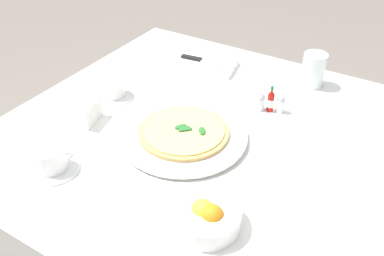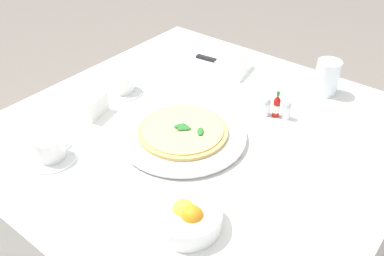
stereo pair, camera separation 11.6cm
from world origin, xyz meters
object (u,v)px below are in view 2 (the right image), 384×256
coffee_cup_far_left (122,84)px  napkin_folded (218,65)px  water_glass_left_edge (327,79)px  salt_shaker (286,111)px  coffee_cup_near_right (50,149)px  citrus_bowl (187,217)px  hot_sauce_bottle (277,106)px  menu_card (99,107)px  pizza_plate (183,135)px  pizza (183,131)px  dinner_knife (219,62)px  pepper_shaker (266,107)px

coffee_cup_far_left → napkin_folded: (0.14, 0.32, -0.02)m
water_glass_left_edge → salt_shaker: (-0.03, -0.21, -0.02)m
water_glass_left_edge → coffee_cup_near_right: bearing=-118.9°
citrus_bowl → salt_shaker: (-0.03, 0.49, -0.00)m
hot_sauce_bottle → menu_card: hot_sauce_bottle is taller
water_glass_left_edge → citrus_bowl: size_ratio=0.73×
coffee_cup_far_left → water_glass_left_edge: size_ratio=1.19×
pizza_plate → menu_card: bearing=-165.3°
coffee_cup_far_left → citrus_bowl: size_ratio=0.87×
pizza_plate → hot_sauce_bottle: size_ratio=4.15×
napkin_folded → pizza: bearing=-78.2°
water_glass_left_edge → citrus_bowl: bearing=-89.8°
coffee_cup_far_left → water_glass_left_edge: water_glass_left_edge is taller
citrus_bowl → salt_shaker: citrus_bowl is taller
water_glass_left_edge → napkin_folded: 0.37m
coffee_cup_near_right → hot_sauce_bottle: hot_sauce_bottle is taller
dinner_knife → pepper_shaker: size_ratio=3.48×
citrus_bowl → dinner_knife: bearing=120.2°
coffee_cup_near_right → hot_sauce_bottle: 0.63m
pizza_plate → menu_card: (-0.26, -0.07, 0.02)m
pizza_plate → water_glass_left_edge: water_glass_left_edge is taller
pizza_plate → pepper_shaker: (0.12, 0.24, 0.01)m
pizza_plate → pepper_shaker: 0.27m
pizza_plate → salt_shaker: salt_shaker is taller
citrus_bowl → hot_sauce_bottle: size_ratio=1.81×
coffee_cup_near_right → pepper_shaker: bearing=57.6°
dinner_knife → citrus_bowl: citrus_bowl is taller
pizza_plate → salt_shaker: size_ratio=6.12×
coffee_cup_near_right → coffee_cup_far_left: 0.36m
salt_shaker → menu_card: menu_card is taller
dinner_knife → salt_shaker: bearing=-28.8°
pizza → hot_sauce_bottle: bearing=60.1°
water_glass_left_edge → hot_sauce_bottle: size_ratio=1.32×
pepper_shaker → menu_card: menu_card is taller
salt_shaker → coffee_cup_far_left: bearing=-158.4°
napkin_folded → citrus_bowl: bearing=-70.5°
coffee_cup_far_left → water_glass_left_edge: 0.64m
napkin_folded → citrus_bowl: 0.72m
coffee_cup_far_left → hot_sauce_bottle: size_ratio=1.57×
citrus_bowl → napkin_folded: bearing=120.4°
water_glass_left_edge → pepper_shaker: water_glass_left_edge is taller
coffee_cup_near_right → salt_shaker: size_ratio=2.31×
coffee_cup_far_left → hot_sauce_bottle: bearing=21.7°
menu_card → pizza_plate: bearing=90.8°
coffee_cup_far_left → salt_shaker: (0.48, 0.19, -0.00)m
menu_card → salt_shaker: bearing=113.6°
pizza → pizza_plate: bearing=-155.6°
coffee_cup_near_right → salt_shaker: coffee_cup_near_right is taller
citrus_bowl → pizza_plate: bearing=131.1°
salt_shaker → menu_card: size_ratio=0.64×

